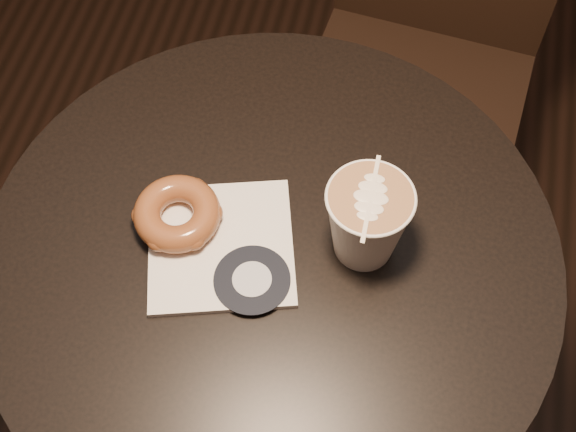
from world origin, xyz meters
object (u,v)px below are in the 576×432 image
(pastry_bag, at_px, (221,246))
(latte_cup, at_px, (367,223))
(doughnut, at_px, (177,214))
(chair, at_px, (432,23))
(cafe_table, at_px, (273,317))

(pastry_bag, height_order, latte_cup, latte_cup)
(pastry_bag, relative_size, doughnut, 1.63)
(chair, height_order, pastry_bag, chair)
(chair, bearing_deg, doughnut, -107.81)
(cafe_table, height_order, doughnut, doughnut)
(cafe_table, height_order, chair, chair)
(doughnut, bearing_deg, pastry_bag, -19.62)
(latte_cup, bearing_deg, doughnut, -175.68)
(pastry_bag, relative_size, latte_cup, 1.54)
(doughnut, bearing_deg, latte_cup, 4.32)
(cafe_table, distance_m, latte_cup, 0.28)
(cafe_table, bearing_deg, pastry_bag, -171.06)
(cafe_table, distance_m, doughnut, 0.25)
(latte_cup, bearing_deg, cafe_table, -165.23)
(pastry_bag, distance_m, latte_cup, 0.18)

